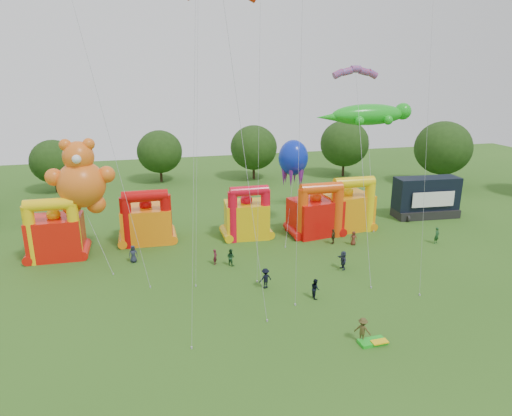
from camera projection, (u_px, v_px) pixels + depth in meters
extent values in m
plane|color=#2B5718|center=(343.00, 382.00, 28.87)|extent=(160.00, 160.00, 0.00)
cylinder|color=#352314|center=(440.00, 175.00, 77.18)|extent=(0.44, 0.44, 3.72)
ellipsoid|color=#1C3710|center=(443.00, 148.00, 75.85)|extent=(9.30, 9.30, 8.89)
cylinder|color=#352314|center=(343.00, 167.00, 84.02)|extent=(0.44, 0.44, 3.51)
ellipsoid|color=#1C3710|center=(345.00, 143.00, 82.77)|extent=(8.77, 8.78, 8.39)
cylinder|color=#352314|center=(254.00, 170.00, 81.79)|extent=(0.44, 0.44, 3.30)
ellipsoid|color=#1C3710|center=(254.00, 148.00, 80.61)|extent=(8.25, 8.25, 7.88)
cylinder|color=#352314|center=(161.00, 173.00, 79.82)|extent=(0.44, 0.44, 3.09)
ellipsoid|color=#1C3710|center=(160.00, 152.00, 78.72)|extent=(7.73, 7.72, 7.38)
cylinder|color=#352314|center=(56.00, 183.00, 73.28)|extent=(0.44, 0.44, 2.88)
ellipsoid|color=#1C3710|center=(53.00, 161.00, 72.25)|extent=(7.20, 7.20, 6.88)
cube|color=red|center=(57.00, 237.00, 47.74)|extent=(5.38, 4.34, 4.30)
cylinder|color=yellow|center=(31.00, 235.00, 45.57)|extent=(1.16, 1.16, 6.14)
cylinder|color=yellow|center=(75.00, 232.00, 46.54)|extent=(1.16, 1.16, 6.14)
cylinder|color=yellow|center=(49.00, 205.00, 45.16)|extent=(4.71, 1.22, 1.22)
sphere|color=yellow|center=(54.00, 215.00, 47.03)|extent=(1.40, 1.40, 1.40)
cube|color=orange|center=(147.00, 224.00, 52.19)|extent=(5.72, 4.66, 4.03)
cylinder|color=#C00909|center=(127.00, 223.00, 49.95)|extent=(1.22, 1.22, 5.75)
cylinder|color=#C00909|center=(166.00, 220.00, 50.96)|extent=(1.22, 1.22, 5.75)
cylinder|color=#C00909|center=(145.00, 196.00, 49.61)|extent=(4.92, 1.28, 1.28)
sphere|color=#C00909|center=(145.00, 205.00, 51.52)|extent=(1.40, 1.40, 1.40)
cube|color=#E5B10C|center=(246.00, 219.00, 53.58)|extent=(5.23, 4.34, 4.13)
cylinder|color=red|center=(233.00, 217.00, 51.54)|extent=(1.08, 1.08, 5.90)
cylinder|color=red|center=(265.00, 215.00, 52.45)|extent=(1.08, 1.08, 5.90)
cylinder|color=red|center=(249.00, 191.00, 51.13)|extent=(4.38, 1.14, 1.14)
sphere|color=red|center=(246.00, 200.00, 52.89)|extent=(1.40, 1.40, 1.40)
cube|color=red|center=(315.00, 216.00, 54.54)|extent=(6.22, 5.32, 4.19)
cylinder|color=#F0490D|center=(303.00, 215.00, 52.27)|extent=(1.22, 1.22, 5.99)
cylinder|color=#F0490D|center=(338.00, 212.00, 53.29)|extent=(1.22, 1.22, 5.99)
cylinder|color=#F0490D|center=(321.00, 188.00, 51.91)|extent=(4.94, 1.28, 1.28)
sphere|color=#F0490D|center=(316.00, 197.00, 53.84)|extent=(1.40, 1.40, 1.40)
cube|color=orange|center=(346.00, 211.00, 56.35)|extent=(6.08, 5.12, 4.36)
cylinder|color=yellow|center=(336.00, 209.00, 54.07)|extent=(1.22, 1.22, 6.22)
cylinder|color=yellow|center=(369.00, 206.00, 55.09)|extent=(1.22, 1.22, 6.22)
cylinder|color=yellow|center=(354.00, 182.00, 53.67)|extent=(4.94, 1.28, 1.28)
sphere|color=yellow|center=(347.00, 192.00, 55.63)|extent=(1.40, 1.40, 1.40)
cube|color=black|center=(425.00, 213.00, 61.07)|extent=(8.70, 3.76, 1.10)
cube|color=black|center=(426.00, 193.00, 60.48)|extent=(8.67, 3.34, 4.25)
cube|color=white|center=(433.00, 199.00, 59.09)|extent=(5.86, 0.48, 2.00)
cylinder|color=black|center=(408.00, 219.00, 59.13)|extent=(0.30, 0.90, 0.90)
cylinder|color=black|center=(453.00, 215.00, 60.74)|extent=(0.30, 0.90, 0.90)
sphere|color=orange|center=(82.00, 184.00, 46.78)|extent=(4.86, 4.86, 4.86)
sphere|color=orange|center=(78.00, 157.00, 45.94)|extent=(3.09, 3.09, 3.09)
sphere|color=orange|center=(65.00, 145.00, 45.33)|extent=(1.21, 1.21, 1.21)
sphere|color=orange|center=(89.00, 144.00, 45.85)|extent=(1.21, 1.21, 1.21)
sphere|color=orange|center=(54.00, 177.00, 45.93)|extent=(1.77, 1.77, 1.77)
sphere|color=orange|center=(107.00, 174.00, 47.12)|extent=(1.77, 1.77, 1.77)
sphere|color=orange|center=(71.00, 206.00, 47.14)|extent=(1.99, 1.99, 1.99)
sphere|color=orange|center=(96.00, 204.00, 47.71)|extent=(1.99, 1.99, 1.99)
sphere|color=white|center=(77.00, 159.00, 44.56)|extent=(0.88, 0.88, 0.88)
ellipsoid|color=green|center=(368.00, 115.00, 59.33)|extent=(10.26, 3.21, 2.73)
sphere|color=green|center=(403.00, 111.00, 60.42)|extent=(2.20, 2.20, 2.20)
cone|color=green|center=(331.00, 117.00, 58.16)|extent=(4.01, 1.60, 1.60)
sphere|color=green|center=(376.00, 118.00, 61.46)|extent=(1.20, 1.20, 1.20)
sphere|color=green|center=(388.00, 120.00, 58.49)|extent=(1.20, 1.20, 1.20)
sphere|color=green|center=(349.00, 118.00, 60.52)|extent=(1.20, 1.20, 1.20)
sphere|color=green|center=(360.00, 121.00, 57.55)|extent=(1.20, 1.20, 1.20)
ellipsoid|color=#0B24B2|center=(293.00, 158.00, 56.59)|extent=(3.69, 3.69, 4.43)
cone|color=#591E8C|center=(302.00, 173.00, 57.47)|extent=(0.83, 0.83, 2.95)
cone|color=#591E8C|center=(295.00, 172.00, 58.29)|extent=(0.83, 0.83, 2.95)
cone|color=#591E8C|center=(286.00, 172.00, 58.00)|extent=(0.83, 0.83, 2.95)
cone|color=#591E8C|center=(284.00, 174.00, 56.90)|extent=(0.83, 0.83, 2.95)
cone|color=#591E8C|center=(291.00, 176.00, 56.08)|extent=(0.83, 0.83, 2.95)
cone|color=#591E8C|center=(300.00, 175.00, 56.36)|extent=(0.83, 0.83, 2.95)
cube|color=green|center=(372.00, 342.00, 32.92)|extent=(2.04, 1.07, 0.24)
cube|color=yellow|center=(380.00, 342.00, 32.70)|extent=(1.22, 0.64, 0.10)
imported|color=#212738|center=(133.00, 254.00, 46.53)|extent=(0.92, 0.63, 1.82)
imported|color=#511724|center=(215.00, 257.00, 46.09)|extent=(0.61, 0.70, 1.61)
imported|color=#1A4121|center=(231.00, 257.00, 45.83)|extent=(1.07, 1.07, 1.75)
imported|color=black|center=(265.00, 278.00, 41.03)|extent=(1.37, 1.01, 1.90)
imported|color=#3B3317|center=(333.00, 236.00, 51.48)|extent=(1.02, 1.03, 1.75)
imported|color=#262B3F|center=(343.00, 260.00, 44.93)|extent=(0.67, 1.80, 1.91)
imported|color=#5E291A|center=(353.00, 238.00, 51.19)|extent=(0.90, 0.71, 1.60)
imported|color=#1B4521|center=(437.00, 235.00, 51.59)|extent=(0.82, 0.69, 1.90)
imported|color=black|center=(315.00, 289.00, 39.27)|extent=(0.71, 0.89, 1.77)
imported|color=#463C1C|center=(363.00, 330.00, 32.94)|extent=(1.38, 1.33, 1.89)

